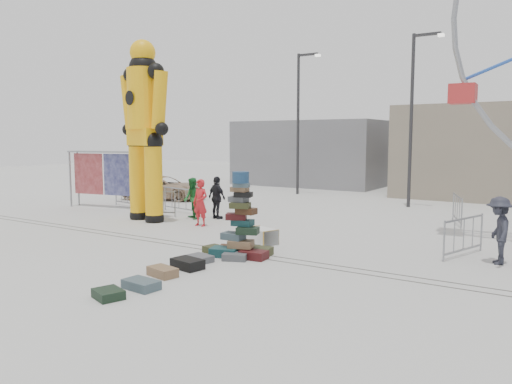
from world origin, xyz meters
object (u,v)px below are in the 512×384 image
Objects in this scene: barricade_dummy_a at (127,195)px; pedestrian_grey at (499,230)px; crash_test_dummy at (144,124)px; steamer_trunk at (262,236)px; barricade_wheel_back at (457,210)px; banner_scaffold at (103,165)px; parked_suv at (164,188)px; pedestrian_black at (217,198)px; barricade_dummy_b at (153,203)px; lamp_post_left at (300,116)px; lamp_post_right at (413,111)px; barricade_dummy_c at (179,200)px; barricade_wheel_front at (464,237)px; pedestrian_red at (200,203)px; pedestrian_green at (193,198)px; suitcase_tower at (241,233)px.

pedestrian_grey reaches higher than barricade_dummy_a.
steamer_trunk is at bearing -0.47° from crash_test_dummy.
pedestrian_grey is at bearing 0.77° from barricade_wheel_back.
parked_suv is (0.10, 3.92, -1.38)m from banner_scaffold.
parked_suv is at bearing 78.62° from banner_scaffold.
barricade_dummy_a is 16.50m from pedestrian_grey.
barricade_dummy_b is at bearing 34.20° from pedestrian_black.
lamp_post_left is at bearing -139.62° from barricade_wheel_back.
lamp_post_right is at bearing 61.60° from crash_test_dummy.
crash_test_dummy reaches higher than barricade_dummy_b.
banner_scaffold is at bearing -157.69° from barricade_dummy_c.
banner_scaffold is at bearing -93.33° from barricade_wheel_back.
barricade_dummy_c is at bearing 4.49° from pedestrian_black.
barricade_dummy_b is at bearing 105.47° from barricade_wheel_front.
parked_suv is at bearing 90.42° from barricade_wheel_front.
pedestrian_red reaches higher than barricade_dummy_a.
pedestrian_red reaches higher than pedestrian_black.
barricade_dummy_c is at bearing 98.92° from barricade_wheel_front.
lamp_post_right reaches higher than barricade_dummy_b.
barricade_dummy_a is 3.32m from barricade_dummy_c.
parked_suv is (-11.93, -4.05, -3.87)m from lamp_post_right.
steamer_trunk is 0.50× the size of barricade_wheel_back.
banner_scaffold is at bearing -111.60° from pedestrian_grey.
barricade_wheel_back is at bearing -106.48° from parked_suv.
barricade_dummy_b is 3.29m from pedestrian_red.
barricade_dummy_a and barricade_dummy_c have the same top height.
pedestrian_green is (-10.41, 0.89, 0.29)m from barricade_wheel_front.
banner_scaffold is 1.86× the size of barricade_wheel_front.
barricade_dummy_c is at bearing -138.49° from lamp_post_right.
crash_test_dummy is 12.16m from barricade_wheel_front.
barricade_dummy_b is (-7.13, 3.89, -0.11)m from suitcase_tower.
pedestrian_black is at bearing 51.90° from crash_test_dummy.
lamp_post_left is at bearing 53.25° from banner_scaffold.
pedestrian_black is at bearing 0.51° from barricade_dummy_b.
barricade_wheel_front is 16.71m from parked_suv.
barricade_dummy_c is 1.00× the size of barricade_wheel_back.
lamp_post_right is 4.00× the size of barricade_dummy_b.
crash_test_dummy is 3.61× the size of barricade_dummy_c.
pedestrian_red is at bearing -118.78° from lamp_post_right.
barricade_wheel_front is 9.72m from pedestrian_black.
pedestrian_red reaches higher than barricade_dummy_c.
lamp_post_left is 3.41× the size of suitcase_tower.
barricade_wheel_front is 1.15× the size of pedestrian_red.
lamp_post_right is at bearing -15.95° from lamp_post_left.
steamer_trunk is 5.46m from pedestrian_green.
steamer_trunk is at bearing -17.71° from barricade_dummy_c.
pedestrian_red is at bearing 179.44° from steamer_trunk.
pedestrian_grey is at bearing -95.66° from barricade_wheel_front.
lamp_post_left reaches higher than barricade_dummy_c.
lamp_post_right is 12.57m from barricade_dummy_b.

